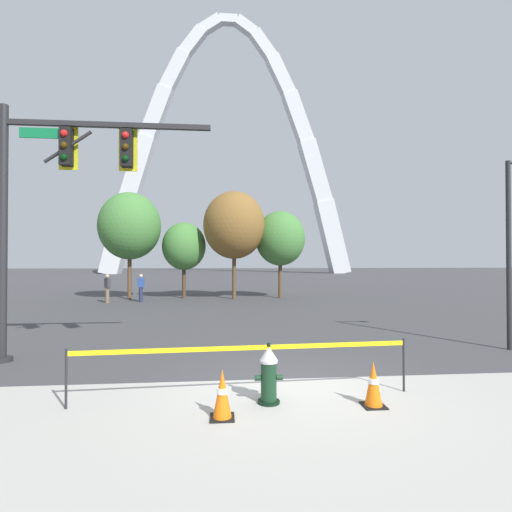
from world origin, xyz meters
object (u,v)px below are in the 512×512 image
fire_hydrant (269,375)px  monument_arch (228,161)px  traffic_cone_mid_sidewalk (222,395)px  pedestrian_standing_center (107,288)px  pedestrian_walking_left (141,288)px  traffic_signal_gantry (55,188)px  traffic_cone_by_hydrant (373,384)px

fire_hydrant → monument_arch: bearing=89.6°
fire_hydrant → traffic_cone_mid_sidewalk: size_ratio=1.36×
monument_arch → pedestrian_standing_center: monument_arch is taller
traffic_cone_mid_sidewalk → pedestrian_walking_left: size_ratio=0.46×
traffic_cone_mid_sidewalk → traffic_signal_gantry: 6.56m
pedestrian_standing_center → monument_arch: bearing=81.4°
traffic_signal_gantry → pedestrian_walking_left: size_ratio=3.77×
monument_arch → traffic_cone_by_hydrant: bearing=-89.0°
pedestrian_standing_center → fire_hydrant: bearing=-65.8°
traffic_cone_by_hydrant → pedestrian_walking_left: bearing=113.1°
fire_hydrant → pedestrian_standing_center: (-7.14, 15.88, 0.35)m
traffic_cone_mid_sidewalk → traffic_signal_gantry: (-3.95, 3.70, 3.71)m
monument_arch → pedestrian_walking_left: 54.40m
fire_hydrant → pedestrian_walking_left: 17.05m
pedestrian_walking_left → traffic_cone_mid_sidewalk: bearing=-74.6°
fire_hydrant → traffic_cone_by_hydrant: 1.69m
fire_hydrant → traffic_cone_mid_sidewalk: bearing=-144.0°
traffic_cone_by_hydrant → pedestrian_walking_left: (-7.02, 16.48, 0.46)m
fire_hydrant → traffic_signal_gantry: size_ratio=0.17×
monument_arch → pedestrian_walking_left: bearing=-96.7°
monument_arch → pedestrian_walking_left: (-5.85, -50.05, -20.52)m
traffic_cone_by_hydrant → pedestrian_standing_center: size_ratio=0.46×
traffic_cone_mid_sidewalk → traffic_cone_by_hydrant: bearing=6.0°
traffic_cone_mid_sidewalk → traffic_signal_gantry: traffic_signal_gantry is taller
traffic_cone_by_hydrant → monument_arch: size_ratio=0.01×
traffic_cone_by_hydrant → monument_arch: 69.76m
fire_hydrant → traffic_cone_mid_sidewalk: (-0.76, -0.55, -0.11)m
traffic_cone_by_hydrant → pedestrian_standing_center: (-8.79, 16.18, 0.46)m
monument_arch → fire_hydrant: bearing=-90.4°
traffic_cone_by_hydrant → pedestrian_standing_center: bearing=118.5°
fire_hydrant → traffic_cone_mid_sidewalk: fire_hydrant is taller
traffic_cone_by_hydrant → monument_arch: (-1.17, 66.53, 20.97)m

